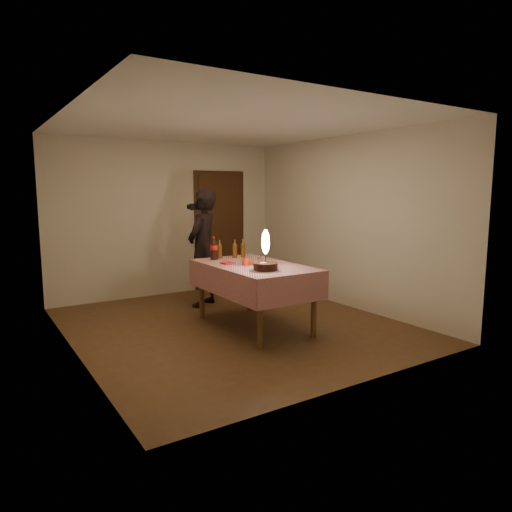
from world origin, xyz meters
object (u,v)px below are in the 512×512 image
object	(u,v)px
dining_table	(254,273)
photographer	(203,248)
cola_bottle	(214,249)
red_plate	(255,263)
birthday_cake	(266,261)
red_cup	(246,261)
amber_bottle_left	(220,250)
amber_bottle_mid	(235,249)
amber_bottle_right	(243,249)
clear_cup	(260,261)

from	to	relation	value
dining_table	photographer	bearing A→B (deg)	91.35
cola_bottle	red_plate	bearing A→B (deg)	-64.96
birthday_cake	red_cup	distance (m)	0.46
dining_table	amber_bottle_left	xyz separation A→B (m)	(-0.11, 0.72, 0.23)
cola_bottle	amber_bottle_mid	size ratio (longest dim) A/B	1.25
amber_bottle_right	amber_bottle_mid	bearing A→B (deg)	-176.87
cola_bottle	amber_bottle_left	distance (m)	0.15
clear_cup	photographer	distance (m)	1.47
clear_cup	cola_bottle	world-z (taller)	cola_bottle
clear_cup	cola_bottle	bearing A→B (deg)	112.12
dining_table	clear_cup	xyz separation A→B (m)	(0.05, -0.06, 0.16)
amber_bottle_left	dining_table	bearing A→B (deg)	-81.33
red_plate	red_cup	xyz separation A→B (m)	(-0.17, -0.05, 0.05)
clear_cup	birthday_cake	bearing A→B (deg)	-114.63
dining_table	red_cup	distance (m)	0.20
birthday_cake	clear_cup	world-z (taller)	birthday_cake
red_plate	amber_bottle_left	xyz separation A→B (m)	(-0.15, 0.68, 0.11)
red_cup	clear_cup	size ratio (longest dim) A/B	1.11
amber_bottle_right	amber_bottle_mid	size ratio (longest dim) A/B	1.00
cola_bottle	photographer	world-z (taller)	photographer
birthday_cake	dining_table	bearing A→B (deg)	74.46
red_plate	red_cup	distance (m)	0.18
red_plate	amber_bottle_mid	distance (m)	0.61
amber_bottle_right	amber_bottle_mid	xyz separation A→B (m)	(-0.14, -0.01, 0.00)
birthday_cake	amber_bottle_right	world-z (taller)	birthday_cake
amber_bottle_mid	photographer	world-z (taller)	photographer
amber_bottle_left	photographer	xyz separation A→B (m)	(0.08, 0.68, -0.06)
birthday_cake	red_cup	size ratio (longest dim) A/B	4.89
red_plate	red_cup	world-z (taller)	red_cup
birthday_cake	clear_cup	distance (m)	0.44
dining_table	red_cup	xyz separation A→B (m)	(-0.13, -0.00, 0.16)
clear_cup	photographer	xyz separation A→B (m)	(-0.09, 1.47, 0.02)
dining_table	red_cup	size ratio (longest dim) A/B	17.20
birthday_cake	amber_bottle_mid	world-z (taller)	birthday_cake
red_cup	dining_table	bearing A→B (deg)	1.62
amber_bottle_right	amber_bottle_left	bearing A→B (deg)	168.74
red_cup	red_plate	bearing A→B (deg)	16.27
red_plate	photographer	size ratio (longest dim) A/B	0.12
cola_bottle	dining_table	bearing A→B (deg)	-69.96
red_plate	amber_bottle_right	size ratio (longest dim) A/B	0.86
amber_bottle_left	red_cup	bearing A→B (deg)	-91.31
dining_table	cola_bottle	bearing A→B (deg)	110.04
amber_bottle_mid	clear_cup	bearing A→B (deg)	-93.11
dining_table	red_plate	distance (m)	0.13
photographer	birthday_cake	bearing A→B (deg)	-92.88
red_plate	amber_bottle_left	bearing A→B (deg)	102.92
red_cup	clear_cup	world-z (taller)	red_cup
clear_cup	dining_table	bearing A→B (deg)	129.71
amber_bottle_mid	amber_bottle_right	bearing A→B (deg)	3.13
amber_bottle_left	amber_bottle_right	size ratio (longest dim) A/B	1.00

